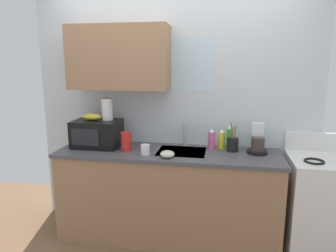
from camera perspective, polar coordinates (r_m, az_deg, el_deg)
name	(u,v)px	position (r m, az deg, el deg)	size (l,w,h in m)	color
kitchen_wall_assembly	(163,99)	(3.26, -0.91, 4.90)	(2.92, 0.42, 2.50)	silver
counter_unit	(168,194)	(3.19, 0.05, -12.25)	(2.15, 0.63, 0.90)	#9E7551
sink_faucet	(185,135)	(3.22, 3.04, -1.57)	(0.03, 0.03, 0.23)	#B2B5BA
stove_range	(320,205)	(3.28, 26.00, -12.85)	(0.60, 0.60, 1.08)	white
microwave	(97,133)	(3.26, -12.82, -1.33)	(0.46, 0.35, 0.27)	black
banana_bunch	(92,117)	(3.24, -13.75, 1.64)	(0.20, 0.11, 0.07)	gold
paper_towel_roll	(107,109)	(3.22, -11.01, 3.04)	(0.11, 0.11, 0.22)	white
coffee_maker	(257,142)	(3.08, 15.99, -2.81)	(0.19, 0.21, 0.28)	black
dish_soap_bottle_pink	(212,139)	(3.11, 7.95, -2.45)	(0.06, 0.06, 0.21)	#E55999
dish_soap_bottle_yellow	(222,139)	(3.16, 9.74, -2.40)	(0.06, 0.06, 0.20)	yellow
dish_soap_bottle_green	(230,138)	(3.14, 11.15, -2.15)	(0.06, 0.06, 0.24)	green
cereal_canister	(126,141)	(3.06, -7.61, -2.82)	(0.10, 0.10, 0.18)	red
mug_white	(145,149)	(2.93, -4.16, -4.29)	(0.08, 0.08, 0.10)	white
utensil_crock	(233,144)	(3.09, 11.68, -3.24)	(0.11, 0.11, 0.29)	black
small_bowl	(167,154)	(2.83, -0.13, -5.15)	(0.13, 0.13, 0.07)	beige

